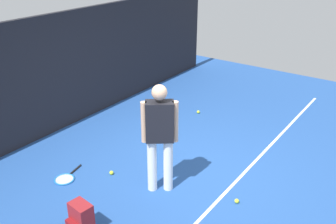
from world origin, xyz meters
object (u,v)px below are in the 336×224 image
Objects in this scene: tennis_player at (160,133)px; tennis_ball_by_fence at (111,173)px; tennis_ball_far_left at (167,117)px; backpack at (81,219)px; tennis_ball_near_player at (198,112)px; tennis_racket at (65,178)px; tennis_ball_mid_court at (237,201)px.

tennis_ball_by_fence is at bearing 152.68° from tennis_player.
backpack is at bearing -162.05° from tennis_ball_far_left.
tennis_player is 25.76× the size of tennis_ball_near_player.
tennis_ball_far_left is at bearing 12.71° from tennis_ball_by_fence.
backpack is (-0.68, -1.12, 0.20)m from tennis_racket.
tennis_ball_mid_court is at bearing -124.83° from tennis_ball_far_left.
tennis_player reaches higher than tennis_ball_mid_court.
backpack is at bearing -152.99° from tennis_ball_by_fence.
tennis_ball_far_left is (2.26, 0.51, 0.00)m from tennis_ball_by_fence.
tennis_ball_by_fence is 1.00× the size of tennis_ball_mid_court.
tennis_player is 25.76× the size of tennis_ball_mid_court.
tennis_ball_near_player is at bearing 2.00° from tennis_ball_by_fence.
tennis_ball_mid_court is (1.73, -1.37, -0.18)m from backpack.
tennis_ball_mid_court is at bearing -138.19° from tennis_ball_near_player.
tennis_player reaches higher than backpack.
tennis_player is at bearing -160.14° from tennis_ball_near_player.
tennis_racket is at bearing 155.82° from backpack.
backpack is 3.65m from tennis_ball_far_left.
tennis_ball_far_left is at bearing 85.80° from tennis_player.
tennis_ball_by_fence is 2.32m from tennis_ball_far_left.
backpack is 6.67× the size of tennis_ball_mid_court.
tennis_ball_mid_court is (0.37, -1.11, -0.93)m from tennis_player.
tennis_racket is at bearing -179.97° from tennis_ball_far_left.
backpack reaches higher than tennis_ball_by_fence.
tennis_ball_near_player and tennis_ball_by_fence have the same top height.
tennis_ball_by_fence is (-0.16, 0.88, -0.93)m from tennis_player.
tennis_racket is 9.64× the size of tennis_ball_near_player.
tennis_player reaches higher than tennis_ball_far_left.
tennis_player is 2.67× the size of tennis_racket.
backpack is 1.36m from tennis_ball_by_fence.
tennis_ball_far_left is at bearing 55.17° from tennis_ball_mid_court.
tennis_ball_near_player is 2.86m from tennis_ball_by_fence.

